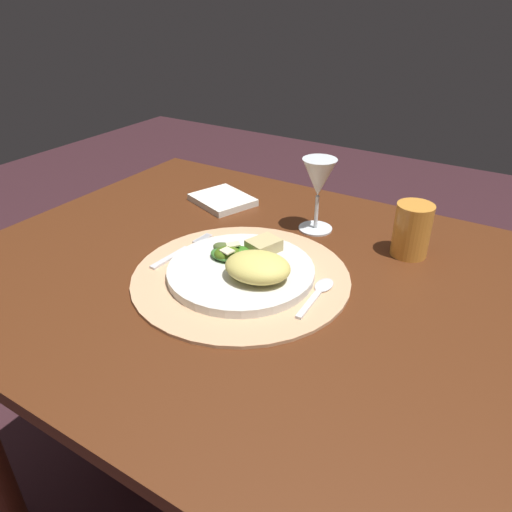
% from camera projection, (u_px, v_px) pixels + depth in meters
% --- Properties ---
extents(ground_plane, '(6.00, 6.00, 0.00)m').
position_uv_depth(ground_plane, '(259.00, 512.00, 1.21)').
color(ground_plane, '#351B21').
extents(dining_table, '(1.11, 0.84, 0.71)m').
position_uv_depth(dining_table, '(261.00, 333.00, 0.93)').
color(dining_table, '#4E2511').
rests_on(dining_table, ground).
extents(placemat, '(0.38, 0.38, 0.01)m').
position_uv_depth(placemat, '(241.00, 276.00, 0.85)').
color(placemat, tan).
rests_on(placemat, dining_table).
extents(dinner_plate, '(0.26, 0.26, 0.02)m').
position_uv_depth(dinner_plate, '(241.00, 271.00, 0.84)').
color(dinner_plate, silver).
rests_on(dinner_plate, placemat).
extents(pasta_serving, '(0.13, 0.11, 0.04)m').
position_uv_depth(pasta_serving, '(258.00, 267.00, 0.80)').
color(pasta_serving, '#D4C461').
rests_on(pasta_serving, dinner_plate).
extents(salad_greens, '(0.09, 0.08, 0.02)m').
position_uv_depth(salad_greens, '(229.00, 252.00, 0.87)').
color(salad_greens, '#426114').
rests_on(salad_greens, dinner_plate).
extents(bread_piece, '(0.06, 0.07, 0.02)m').
position_uv_depth(bread_piece, '(264.00, 246.00, 0.88)').
color(bread_piece, tan).
rests_on(bread_piece, dinner_plate).
extents(fork, '(0.02, 0.16, 0.00)m').
position_uv_depth(fork, '(180.00, 252.00, 0.91)').
color(fork, silver).
rests_on(fork, placemat).
extents(spoon, '(0.03, 0.13, 0.01)m').
position_uv_depth(spoon, '(320.00, 290.00, 0.80)').
color(spoon, silver).
rests_on(spoon, placemat).
extents(napkin, '(0.16, 0.15, 0.02)m').
position_uv_depth(napkin, '(222.00, 200.00, 1.13)').
color(napkin, white).
rests_on(napkin, dining_table).
extents(wine_glass, '(0.07, 0.07, 0.15)m').
position_uv_depth(wine_glass, '(319.00, 181.00, 0.96)').
color(wine_glass, silver).
rests_on(wine_glass, dining_table).
extents(amber_tumbler, '(0.07, 0.07, 0.10)m').
position_uv_depth(amber_tumbler, '(412.00, 230.00, 0.90)').
color(amber_tumbler, orange).
rests_on(amber_tumbler, dining_table).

